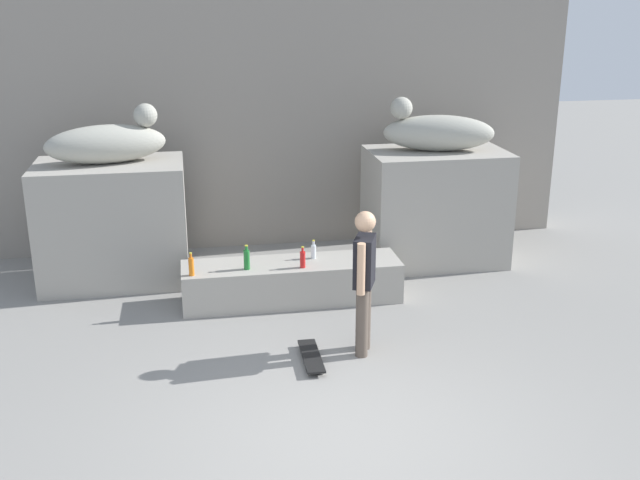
# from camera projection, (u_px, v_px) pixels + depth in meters

# --- Properties ---
(ground_plane) EXTENTS (40.00, 40.00, 0.00)m
(ground_plane) POSITION_uv_depth(u_px,v_px,m) (342.00, 437.00, 7.01)
(ground_plane) COLOR gray
(facade_wall) EXTENTS (9.57, 0.60, 6.14)m
(facade_wall) POSITION_uv_depth(u_px,v_px,m) (265.00, 48.00, 11.60)
(facade_wall) COLOR gray
(facade_wall) RESTS_ON ground_plane
(pedestal_left) EXTENTS (2.00, 1.27, 1.70)m
(pedestal_left) POSITION_uv_depth(u_px,v_px,m) (113.00, 223.00, 10.51)
(pedestal_left) COLOR #A39E93
(pedestal_left) RESTS_ON ground_plane
(pedestal_right) EXTENTS (2.00, 1.27, 1.70)m
(pedestal_right) POSITION_uv_depth(u_px,v_px,m) (435.00, 207.00, 11.29)
(pedestal_right) COLOR #A39E93
(pedestal_right) RESTS_ON ground_plane
(statue_reclining_left) EXTENTS (1.68, 0.87, 0.78)m
(statue_reclining_left) POSITION_uv_depth(u_px,v_px,m) (109.00, 142.00, 10.17)
(statue_reclining_left) COLOR #ABAA9C
(statue_reclining_left) RESTS_ON pedestal_left
(statue_reclining_right) EXTENTS (1.68, 0.90, 0.78)m
(statue_reclining_right) POSITION_uv_depth(u_px,v_px,m) (436.00, 131.00, 10.93)
(statue_reclining_right) COLOR #ABAA9C
(statue_reclining_right) RESTS_ON pedestal_right
(ledge_block) EXTENTS (2.86, 0.74, 0.53)m
(ledge_block) POSITION_uv_depth(u_px,v_px,m) (292.00, 282.00, 9.99)
(ledge_block) COLOR #A39E93
(ledge_block) RESTS_ON ground_plane
(skater) EXTENTS (0.32, 0.51, 1.67)m
(skater) POSITION_uv_depth(u_px,v_px,m) (364.00, 276.00, 8.36)
(skater) COLOR brown
(skater) RESTS_ON ground_plane
(skateboard) EXTENTS (0.21, 0.80, 0.08)m
(skateboard) POSITION_uv_depth(u_px,v_px,m) (311.00, 356.00, 8.40)
(skateboard) COLOR black
(skateboard) RESTS_ON ground_plane
(bottle_clear) EXTENTS (0.07, 0.07, 0.25)m
(bottle_clear) POSITION_uv_depth(u_px,v_px,m) (314.00, 251.00, 10.04)
(bottle_clear) COLOR silver
(bottle_clear) RESTS_ON ledge_block
(bottle_red) EXTENTS (0.07, 0.07, 0.28)m
(bottle_red) POSITION_uv_depth(u_px,v_px,m) (303.00, 259.00, 9.70)
(bottle_red) COLOR red
(bottle_red) RESTS_ON ledge_block
(bottle_green) EXTENTS (0.08, 0.08, 0.32)m
(bottle_green) POSITION_uv_depth(u_px,v_px,m) (247.00, 259.00, 9.63)
(bottle_green) COLOR #1E722D
(bottle_green) RESTS_ON ledge_block
(bottle_orange) EXTENTS (0.07, 0.07, 0.30)m
(bottle_orange) POSITION_uv_depth(u_px,v_px,m) (191.00, 266.00, 9.42)
(bottle_orange) COLOR orange
(bottle_orange) RESTS_ON ledge_block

